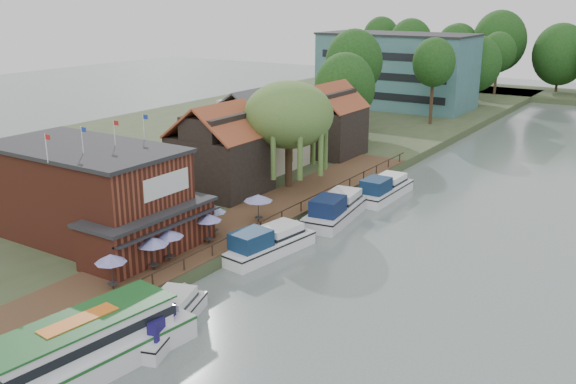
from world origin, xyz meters
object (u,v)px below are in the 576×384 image
Objects in this scene: cottage_c at (329,119)px; cruiser_3 at (384,186)px; umbrella_0 at (112,272)px; cruiser_1 at (268,240)px; pub at (104,196)px; willow at (289,135)px; cruiser_0 at (164,315)px; umbrella_1 at (153,253)px; cottage_a at (220,149)px; umbrella_2 at (168,245)px; swan at (99,337)px; cruiser_2 at (336,206)px; umbrella_4 at (214,220)px; tour_boat at (69,351)px; hotel_block at (397,70)px; umbrella_3 at (208,229)px; umbrella_5 at (258,208)px; cottage_b at (256,128)px.

cottage_c is 15.31m from cruiser_3.
cruiser_1 is at bearing 74.51° from umbrella_0.
pub is 20.36m from willow.
cruiser_0 is 0.92× the size of cruiser_3.
cruiser_1 is at bearing 68.78° from umbrella_1.
cottage_c is (1.00, 19.00, 0.00)m from cottage_a.
pub is 2.05× the size of cruiser_3.
umbrella_2 reaches higher than swan.
cruiser_0 is 0.86× the size of cruiser_2.
cruiser_1 is at bearing -36.45° from cottage_a.
tour_boat is (5.38, -18.15, -0.73)m from umbrella_4.
tour_boat is at bearing -67.07° from umbrella_1.
hotel_block is at bearing 85.56° from cruiser_0.
cottage_c reaches higher than cruiser_1.
cruiser_3 is (4.80, 25.18, -1.11)m from umbrella_2.
cottage_c is at bearing 102.83° from umbrella_3.
umbrella_4 reaches higher than cruiser_2.
cruiser_2 reaches higher than cruiser_0.
cottage_a is 0.60× the size of tour_boat.
cottage_a is 0.82× the size of willow.
umbrella_4 is 0.27× the size of cruiser_0.
umbrella_3 is at bearing -62.44° from umbrella_4.
cruiser_1 reaches higher than cruiser_0.
cruiser_1 is 16.06m from swan.
umbrella_5 is 7.77m from cruiser_2.
pub is at bearing -126.27° from umbrella_5.
swan is (9.62, -43.35, -5.03)m from cottage_c.
umbrella_5 is at bearing 87.19° from umbrella_3.
cruiser_2 is (4.01, 17.00, -1.01)m from umbrella_2.
cottage_b is 9.07m from willow.
cruiser_3 is at bearing 77.02° from cruiser_2.
swan is at bearing -82.72° from umbrella_5.
umbrella_0 is 1.00× the size of umbrella_1.
cottage_a is 19.03m from umbrella_1.
umbrella_2 is 0.17× the size of tour_boat.
umbrella_1 is 1.00× the size of umbrella_2.
cottage_a is at bearing -73.30° from cottage_b.
cruiser_1 is (10.28, -27.33, -4.08)m from cottage_c.
cruiser_1 is 18.17m from cruiser_3.
cottage_c is at bearing 102.51° from swan.
pub reaches higher than umbrella_0.
cottage_a is 30.52m from tour_boat.
umbrella_5 is at bearing 87.54° from umbrella_2.
umbrella_4 is 0.17× the size of tour_boat.
swan is at bearing -77.49° from cottage_c.
umbrella_3 is 1.00× the size of umbrella_4.
cruiser_3 is at bearing 96.34° from tour_boat.
hotel_block is 10.69× the size of umbrella_4.
cruiser_1 is (10.28, 6.67, -3.48)m from pub.
cruiser_3 is at bearing 81.28° from umbrella_0.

